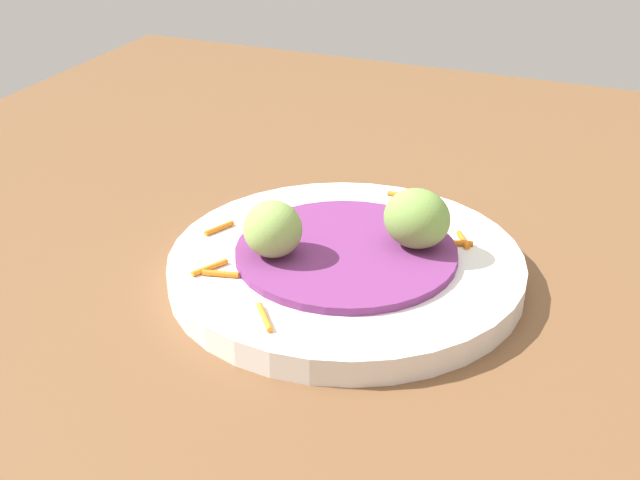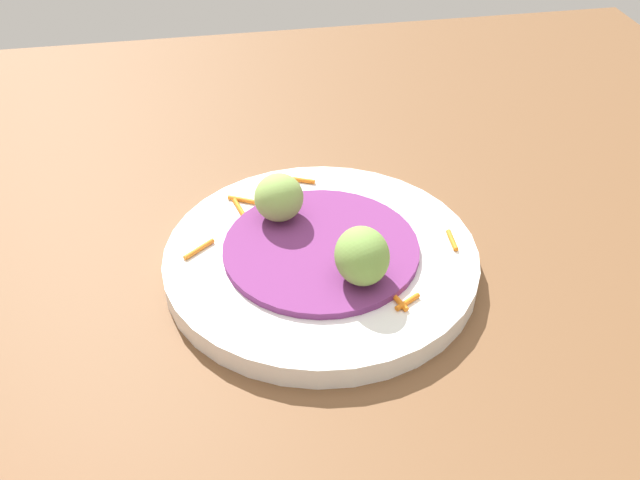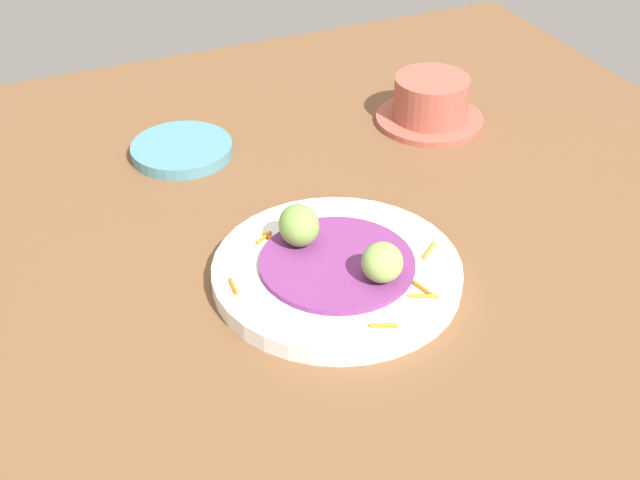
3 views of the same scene
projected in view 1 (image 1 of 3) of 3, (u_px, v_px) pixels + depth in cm
name	position (u px, v px, depth cm)	size (l,w,h in cm)	color
table_surface	(402.00, 325.00, 57.47)	(110.00, 110.00, 2.00)	brown
main_plate	(346.00, 267.00, 60.50)	(25.05, 25.05, 1.87)	white
cabbage_bed	(346.00, 252.00, 59.92)	(15.58, 15.58, 0.59)	#702D6B
carrot_garnish	(315.00, 252.00, 60.14)	(21.72, 18.73, 0.40)	orange
guac_scoop_left	(276.00, 226.00, 58.49)	(4.11, 4.02, 3.93)	#84A851
guac_scoop_center	(417.00, 219.00, 59.15)	(4.04, 4.68, 4.25)	#759E47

